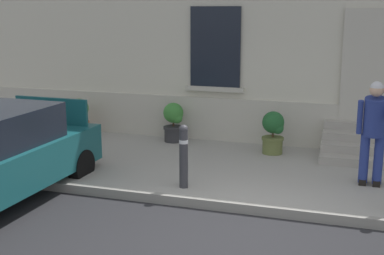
{
  "coord_description": "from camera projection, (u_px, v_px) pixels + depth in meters",
  "views": [
    {
      "loc": [
        1.46,
        -6.35,
        2.97
      ],
      "look_at": [
        -1.12,
        1.6,
        1.1
      ],
      "focal_mm": 49.18,
      "sensor_mm": 36.0,
      "label": 1
    }
  ],
  "objects": [
    {
      "name": "planter_charcoal",
      "position": [
        174.0,
        121.0,
        11.45
      ],
      "size": [
        0.44,
        0.44,
        0.86
      ],
      "color": "#2D2D30",
      "rests_on": "sidewalk"
    },
    {
      "name": "person_on_phone",
      "position": [
        374.0,
        127.0,
        8.39
      ],
      "size": [
        0.51,
        0.51,
        1.74
      ],
      "rotation": [
        0.0,
        0.0,
        0.07
      ],
      "color": "navy",
      "rests_on": "sidewalk"
    },
    {
      "name": "planter_olive",
      "position": [
        273.0,
        131.0,
        10.48
      ],
      "size": [
        0.44,
        0.44,
        0.86
      ],
      "color": "#606B38",
      "rests_on": "sidewalk"
    },
    {
      "name": "curb_edge",
      "position": [
        249.0,
        209.0,
        7.84
      ],
      "size": [
        24.0,
        0.12,
        0.15
      ],
      "primitive_type": "cube",
      "color": "gray",
      "rests_on": "ground"
    },
    {
      "name": "bollard_far_left",
      "position": [
        184.0,
        154.0,
        8.43
      ],
      "size": [
        0.15,
        0.15,
        1.04
      ],
      "color": "#333338",
      "rests_on": "sidewalk"
    },
    {
      "name": "sidewalk",
      "position": [
        270.0,
        173.0,
        9.57
      ],
      "size": [
        24.0,
        3.6,
        0.15
      ],
      "primitive_type": "cube",
      "color": "#99968E",
      "rests_on": "ground"
    },
    {
      "name": "entrance_stoop",
      "position": [
        367.0,
        146.0,
        10.23
      ],
      "size": [
        1.69,
        1.28,
        0.64
      ],
      "color": "#9E998E",
      "rests_on": "sidewalk"
    },
    {
      "name": "ground_plane",
      "position": [
        235.0,
        239.0,
        6.98
      ],
      "size": [
        80.0,
        80.0,
        0.0
      ],
      "primitive_type": "plane",
      "color": "#232326"
    },
    {
      "name": "planter_terracotta",
      "position": [
        80.0,
        116.0,
        11.98
      ],
      "size": [
        0.44,
        0.44,
        0.86
      ],
      "color": "#B25B38",
      "rests_on": "sidewalk"
    }
  ]
}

